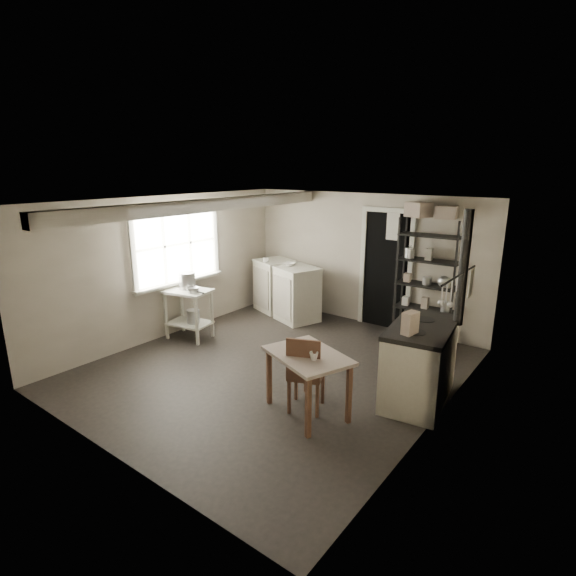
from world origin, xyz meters
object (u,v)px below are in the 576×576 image
Objects in this scene: shelf_rack at (427,283)px; work_table at (307,382)px; chair at (307,370)px; stove at (419,366)px; flour_sack at (412,335)px; stockpot at (187,281)px; base_cabinets at (286,291)px; prep_table at (189,315)px.

shelf_rack reaches higher than work_table.
chair reaches higher than work_table.
chair reaches higher than stove.
shelf_rack is at bearing 101.13° from stove.
shelf_rack is 2.98m from chair.
work_table reaches higher than flour_sack.
stockpot is 3.87m from stove.
stove is at bearing 49.99° from work_table.
shelf_rack is (3.15, 2.19, 0.01)m from stockpot.
stove is at bearing 3.69° from stockpot.
stove reaches higher than flour_sack.
base_cabinets is 1.58× the size of work_table.
shelf_rack is 0.88m from flour_sack.
prep_table is at bearing -146.81° from shelf_rack.
flour_sack is at bearing 29.03° from prep_table.
prep_table is 0.54× the size of base_cabinets.
prep_table is 0.88× the size of chair.
stockpot is at bearing 164.61° from work_table.
shelf_rack is at bearing 34.78° from stockpot.
work_table is (2.95, -0.81, -0.56)m from stockpot.
stockpot is 0.24× the size of stove.
stockpot is at bearing 141.01° from prep_table.
stockpot reaches higher than work_table.
chair is (-0.06, 0.07, 0.10)m from work_table.
stockpot is 3.01m from chair.
base_cabinets reaches higher than prep_table.
shelf_rack reaches higher than stove.
shelf_rack reaches higher than chair.
base_cabinets is at bearing 176.16° from flour_sack.
stockpot is (-0.07, 0.06, 0.54)m from prep_table.
shelf_rack reaches higher than stockpot.
stockpot is 0.30× the size of work_table.
work_table is at bearing -14.70° from prep_table.
flour_sack is at bearing 15.86° from base_cabinets.
work_table is 2.07× the size of flour_sack.
shelf_rack is at bearing 62.62° from chair.
stockpot is at bearing -148.10° from shelf_rack.
chair is (2.81, -0.68, 0.08)m from prep_table.
stockpot reaches higher than prep_table.
stockpot is at bearing -88.60° from base_cabinets.
chair is at bearing -13.66° from prep_table.
stockpot is at bearing 143.51° from chair.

